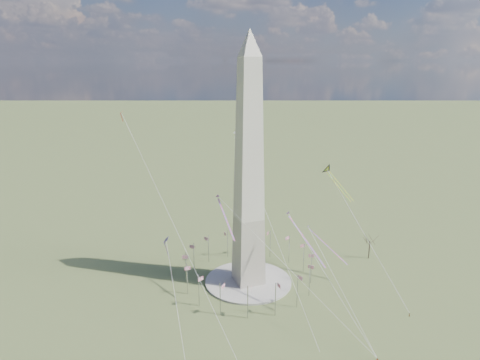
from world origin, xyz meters
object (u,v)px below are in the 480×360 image
object	(u,v)px
washington_monument	(249,171)
kite_delta_black	(329,171)
person_east	(409,315)
tree_near	(370,240)

from	to	relation	value
washington_monument	kite_delta_black	size ratio (longest dim) A/B	6.00
person_east	kite_delta_black	size ratio (longest dim) A/B	0.09
person_east	washington_monument	bearing A→B (deg)	-56.62
washington_monument	tree_near	distance (m)	72.39
tree_near	kite_delta_black	bearing A→B (deg)	170.04
washington_monument	kite_delta_black	bearing A→B (deg)	6.71
tree_near	person_east	size ratio (longest dim) A/B	8.40
washington_monument	tree_near	xyz separation A→B (m)	(61.16, 0.77, -38.71)
person_east	kite_delta_black	distance (m)	64.84
tree_near	kite_delta_black	size ratio (longest dim) A/B	0.78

